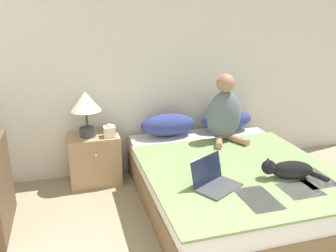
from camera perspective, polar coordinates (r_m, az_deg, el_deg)
name	(u,v)px	position (r m, az deg, el deg)	size (l,w,h in m)	color
wall_back	(180,60)	(4.11, 1.90, 10.61)	(5.25, 0.05, 2.55)	beige
bed	(229,184)	(3.49, 9.76, -9.16)	(1.64, 2.06, 0.47)	brown
pillow_near	(168,125)	(3.97, -0.02, 0.22)	(0.62, 0.30, 0.25)	navy
pillow_far	(227,119)	(4.22, 9.37, 1.06)	(0.62, 0.30, 0.25)	navy
person_sitting	(224,113)	(3.83, 9.03, 2.10)	(0.39, 0.38, 0.72)	slate
cat_tabby	(288,169)	(3.15, 18.65, -6.57)	(0.52, 0.27, 0.18)	black
laptop_open	(215,181)	(2.89, 7.50, -8.78)	(0.44, 0.41, 0.23)	#424247
nightstand	(95,159)	(3.95, -11.65, -5.26)	(0.54, 0.37, 0.54)	tan
table_lamp	(86,105)	(3.74, -13.07, 3.30)	(0.31, 0.31, 0.49)	#38383D
tissue_box	(109,131)	(3.78, -9.39, -0.83)	(0.12, 0.12, 0.14)	beige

